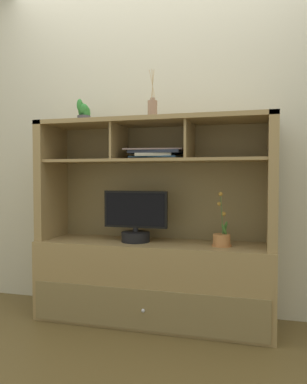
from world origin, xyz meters
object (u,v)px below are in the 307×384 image
potted_orchid (222,238)px  potted_succulent (84,113)px  media_console (154,259)px  diffuser_bottle (152,109)px  tv_monitor (136,221)px  magazine_stack_left (155,154)px

potted_orchid → potted_succulent: size_ratio=2.09×
potted_succulent → media_console: bearing=-1.4°
potted_orchid → potted_succulent: bearing=176.7°
diffuser_bottle → potted_succulent: size_ratio=1.96×
media_console → potted_orchid: bearing=-5.4°
tv_monitor → potted_orchid: 0.60m
diffuser_bottle → potted_succulent: bearing=175.0°
media_console → potted_succulent: potted_succulent is taller
media_console → potted_orchid: media_console is taller
tv_monitor → potted_orchid: same height
magazine_stack_left → potted_succulent: (-0.54, 0.01, 0.31)m
media_console → potted_succulent: 1.17m
potted_orchid → diffuser_bottle: (-0.47, 0.01, 0.86)m
diffuser_bottle → potted_orchid: bearing=-1.4°
potted_orchid → diffuser_bottle: 0.98m
diffuser_bottle → tv_monitor: bearing=-177.3°
media_console → magazine_stack_left: size_ratio=3.81×
media_console → diffuser_bottle: (0.00, -0.03, 1.04)m
potted_orchid → tv_monitor: bearing=179.5°
media_console → tv_monitor: size_ratio=3.60×
diffuser_bottle → potted_succulent: (-0.53, 0.05, 0.01)m
media_console → diffuser_bottle: size_ratio=4.92×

